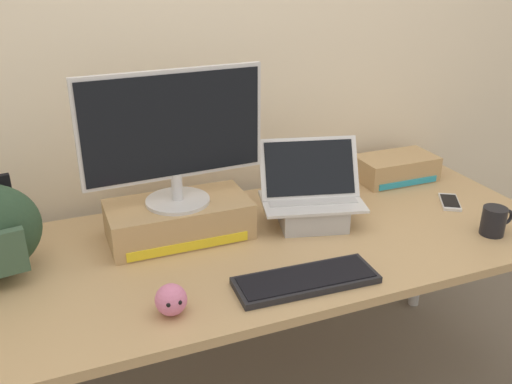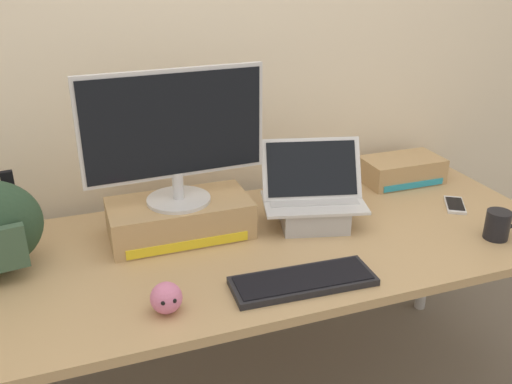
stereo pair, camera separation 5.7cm
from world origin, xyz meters
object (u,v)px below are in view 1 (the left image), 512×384
(plush_toy, at_px, (171,300))
(toner_box_cyan, at_px, (396,168))
(external_keyboard, at_px, (306,280))
(cell_phone, at_px, (450,202))
(desktop_monitor, at_px, (174,135))
(coffee_mug, at_px, (494,221))
(open_laptop, at_px, (311,205))
(toner_box_yellow, at_px, (179,219))

(plush_toy, height_order, toner_box_cyan, toner_box_cyan)
(external_keyboard, bearing_deg, cell_phone, 23.61)
(desktop_monitor, bearing_deg, plush_toy, -110.38)
(external_keyboard, xyz_separation_m, cell_phone, (0.75, 0.29, -0.01))
(desktop_monitor, relative_size, coffee_mug, 4.80)
(toner_box_cyan, bearing_deg, plush_toy, -152.55)
(desktop_monitor, xyz_separation_m, open_laptop, (0.45, -0.07, -0.29))
(plush_toy, bearing_deg, external_keyboard, -0.45)
(toner_box_yellow, distance_m, desktop_monitor, 0.29)
(toner_box_yellow, bearing_deg, cell_phone, -7.08)
(plush_toy, bearing_deg, coffee_mug, 1.80)
(coffee_mug, height_order, toner_box_cyan, toner_box_cyan)
(toner_box_yellow, height_order, plush_toy, toner_box_yellow)
(open_laptop, bearing_deg, toner_box_yellow, -174.35)
(open_laptop, distance_m, coffee_mug, 0.61)
(coffee_mug, xyz_separation_m, toner_box_cyan, (-0.02, 0.53, 0.00))
(toner_box_yellow, relative_size, external_keyboard, 1.10)
(coffee_mug, xyz_separation_m, cell_phone, (0.03, 0.25, -0.04))
(desktop_monitor, distance_m, cell_phone, 1.07)
(toner_box_yellow, height_order, desktop_monitor, desktop_monitor)
(desktop_monitor, height_order, plush_toy, desktop_monitor)
(cell_phone, bearing_deg, open_laptop, -154.65)
(toner_box_yellow, bearing_deg, external_keyboard, -57.65)
(open_laptop, xyz_separation_m, coffee_mug, (0.53, -0.31, -0.02))
(desktop_monitor, distance_m, plush_toy, 0.53)
(external_keyboard, distance_m, plush_toy, 0.39)
(open_laptop, bearing_deg, external_keyboard, -104.51)
(open_laptop, height_order, cell_phone, open_laptop)
(open_laptop, xyz_separation_m, external_keyboard, (-0.19, -0.34, -0.05))
(open_laptop, distance_m, plush_toy, 0.67)
(external_keyboard, distance_m, toner_box_cyan, 0.90)
(coffee_mug, bearing_deg, toner_box_cyan, 92.24)
(cell_phone, height_order, plush_toy, plush_toy)
(external_keyboard, distance_m, cell_phone, 0.80)
(toner_box_yellow, height_order, open_laptop, open_laptop)
(open_laptop, bearing_deg, plush_toy, -135.18)
(desktop_monitor, bearing_deg, external_keyboard, -60.51)
(desktop_monitor, relative_size, plush_toy, 6.89)
(open_laptop, bearing_deg, toner_box_cyan, 38.26)
(open_laptop, distance_m, cell_phone, 0.56)
(external_keyboard, height_order, coffee_mug, coffee_mug)
(open_laptop, xyz_separation_m, plush_toy, (-0.58, -0.34, -0.02))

